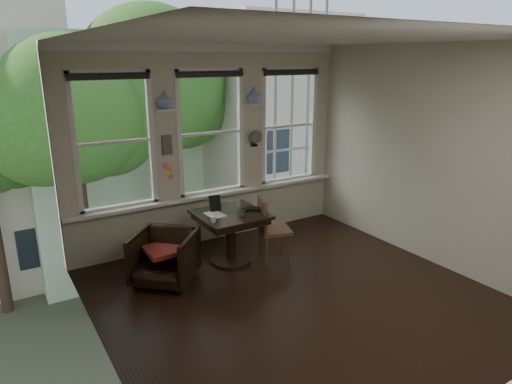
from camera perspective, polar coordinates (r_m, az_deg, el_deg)
ground at (r=5.74m, az=4.92°, el=-12.86°), size 4.50×4.50×0.00m
ceiling at (r=5.01m, az=5.80°, el=18.62°), size 4.50×4.50×0.00m
wall_back at (r=7.05m, az=-5.74°, el=5.75°), size 4.50×0.00×4.50m
wall_front at (r=3.73m, az=26.64°, el=-5.93°), size 4.50×0.00×4.50m
wall_left at (r=4.27m, az=-19.67°, el=-2.37°), size 0.00×4.50×4.50m
wall_right at (r=6.74m, az=20.87°, el=4.23°), size 0.00×4.50×4.50m
window_left at (r=6.53m, az=-17.35°, el=5.99°), size 1.10×0.12×1.90m
window_center at (r=7.02m, az=-5.79°, el=7.35°), size 1.10×0.12×1.90m
window_right at (r=7.75m, az=3.97°, el=8.27°), size 1.10×0.12×1.90m
shelf_left at (r=6.59m, az=-11.26°, el=10.04°), size 0.26×0.16×0.03m
shelf_right at (r=7.23m, az=-0.27°, el=10.90°), size 0.26×0.16×0.03m
intercom at (r=6.69m, az=-11.11°, el=5.80°), size 0.14×0.06×0.28m
sticky_notes at (r=6.77m, az=-10.96°, el=2.90°), size 0.16×0.01×0.24m
desk_fan at (r=7.29m, az=-0.18°, el=6.42°), size 0.20×0.20×0.24m
vase_left at (r=6.58m, az=-11.32°, el=11.24°), size 0.24×0.24×0.25m
vase_right at (r=7.21m, az=-0.27°, el=12.00°), size 0.24×0.24×0.25m
table at (r=6.42m, az=-3.20°, el=-5.79°), size 0.90×0.90×0.75m
armchair_left at (r=6.01m, az=-11.35°, el=-8.06°), size 1.06×1.06×0.69m
cushion_red at (r=5.96m, az=-11.41°, el=-7.14°), size 0.45×0.45×0.06m
side_chair_right at (r=6.49m, az=2.40°, el=-4.71°), size 0.53×0.53×0.92m
laptop at (r=6.38m, az=0.01°, el=-2.21°), size 0.36×0.32×0.02m
mug at (r=5.93m, az=-5.39°, el=-3.42°), size 0.10×0.10×0.09m
drinking_glass at (r=6.13m, az=-1.76°, el=-2.62°), size 0.13×0.13×0.10m
tablet at (r=6.36m, az=-5.16°, el=-1.40°), size 0.17×0.09×0.22m
papers at (r=6.24m, az=-5.15°, el=-2.81°), size 0.23×0.31×0.00m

